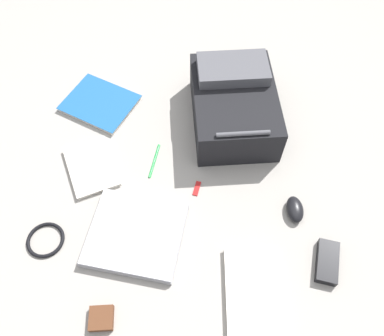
# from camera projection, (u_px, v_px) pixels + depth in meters

# --- Properties ---
(ground_plane) EXTENTS (3.39, 3.39, 0.00)m
(ground_plane) POSITION_uv_depth(u_px,v_px,m) (185.00, 176.00, 1.46)
(ground_plane) COLOR gray
(backpack) EXTENTS (0.32, 0.43, 0.21)m
(backpack) POSITION_uv_depth(u_px,v_px,m) (234.00, 104.00, 1.53)
(backpack) COLOR black
(backpack) RESTS_ON ground_plane
(laptop) EXTENTS (0.37, 0.35, 0.03)m
(laptop) POSITION_uv_depth(u_px,v_px,m) (136.00, 234.00, 1.33)
(laptop) COLOR #929296
(laptop) RESTS_ON ground_plane
(book_manual) EXTENTS (0.19, 0.29, 0.02)m
(book_manual) POSITION_uv_depth(u_px,v_px,m) (252.00, 291.00, 1.23)
(book_manual) COLOR silver
(book_manual) RESTS_ON ground_plane
(book_red) EXTENTS (0.35, 0.33, 0.02)m
(book_red) POSITION_uv_depth(u_px,v_px,m) (100.00, 103.00, 1.63)
(book_red) COLOR silver
(book_red) RESTS_ON ground_plane
(book_blue) EXTENTS (0.22, 0.26, 0.02)m
(book_blue) POSITION_uv_depth(u_px,v_px,m) (92.00, 167.00, 1.47)
(book_blue) COLOR silver
(book_blue) RESTS_ON ground_plane
(computer_mouse) EXTENTS (0.06, 0.10, 0.04)m
(computer_mouse) POSITION_uv_depth(u_px,v_px,m) (295.00, 209.00, 1.37)
(computer_mouse) COLOR black
(computer_mouse) RESTS_ON ground_plane
(cable_coil) EXTENTS (0.13, 0.13, 0.01)m
(cable_coil) POSITION_uv_depth(u_px,v_px,m) (46.00, 240.00, 1.33)
(cable_coil) COLOR black
(cable_coil) RESTS_ON ground_plane
(power_brick) EXTENTS (0.11, 0.15, 0.03)m
(power_brick) POSITION_uv_depth(u_px,v_px,m) (327.00, 262.00, 1.28)
(power_brick) COLOR black
(power_brick) RESTS_ON ground_plane
(pen_black) EXTENTS (0.05, 0.15, 0.01)m
(pen_black) POSITION_uv_depth(u_px,v_px,m) (154.00, 160.00, 1.49)
(pen_black) COLOR #198C33
(pen_black) RESTS_ON ground_plane
(earbud_pouch) EXTENTS (0.07, 0.07, 0.02)m
(earbud_pouch) POSITION_uv_depth(u_px,v_px,m) (101.00, 318.00, 1.19)
(earbud_pouch) COLOR #59331E
(earbud_pouch) RESTS_ON ground_plane
(usb_stick) EXTENTS (0.04, 0.06, 0.01)m
(usb_stick) POSITION_uv_depth(u_px,v_px,m) (197.00, 188.00, 1.43)
(usb_stick) COLOR #B21919
(usb_stick) RESTS_ON ground_plane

